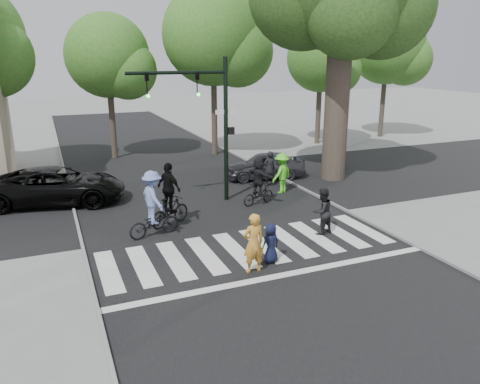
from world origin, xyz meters
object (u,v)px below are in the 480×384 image
object	(u,v)px
cyclist_left	(153,208)
cyclist_right	(259,184)
traffic_signal	(206,110)
car_grey	(265,165)
cyclist_mid	(170,200)
pedestrian_child	(271,243)
pedestrian_woman	(253,243)
car_suv	(57,186)
pedestrian_adult	(322,211)

from	to	relation	value
cyclist_left	cyclist_right	bearing A→B (deg)	21.08
traffic_signal	car_grey	size ratio (longest dim) A/B	1.50
cyclist_left	cyclist_mid	distance (m)	1.13
pedestrian_child	cyclist_mid	distance (m)	4.76
pedestrian_woman	cyclist_left	xyz separation A→B (m)	(-2.02, 3.88, 0.11)
pedestrian_woman	cyclist_mid	size ratio (longest dim) A/B	0.76
pedestrian_child	cyclist_left	distance (m)	4.47
cyclist_mid	cyclist_right	distance (m)	4.20
cyclist_right	cyclist_left	bearing A→B (deg)	-158.92
car_suv	car_grey	xyz separation A→B (m)	(9.88, 0.38, -0.09)
pedestrian_woman	car_suv	world-z (taller)	pedestrian_woman
car_suv	pedestrian_woman	bearing A→B (deg)	-138.73
pedestrian_woman	cyclist_right	size ratio (longest dim) A/B	0.89
cyclist_mid	car_grey	bearing A→B (deg)	37.94
cyclist_right	car_grey	distance (m)	4.29
pedestrian_adult	cyclist_right	bearing A→B (deg)	-93.84
traffic_signal	cyclist_mid	world-z (taller)	traffic_signal
pedestrian_child	pedestrian_adult	size ratio (longest dim) A/B	0.75
pedestrian_woman	cyclist_left	size ratio (longest dim) A/B	0.77
car_suv	cyclist_mid	bearing A→B (deg)	-127.17
pedestrian_child	car_grey	xyz separation A→B (m)	(4.17, 9.11, 0.06)
traffic_signal	pedestrian_woman	distance (m)	7.55
pedestrian_adult	cyclist_left	bearing A→B (deg)	-33.44
pedestrian_adult	cyclist_right	xyz separation A→B (m)	(-0.62, 3.92, 0.07)
pedestrian_child	pedestrian_woman	bearing A→B (deg)	15.94
traffic_signal	pedestrian_woman	size ratio (longest dim) A/B	3.35
cyclist_left	car_suv	world-z (taller)	cyclist_left
pedestrian_woman	pedestrian_adult	size ratio (longest dim) A/B	1.08
cyclist_left	pedestrian_adult	bearing A→B (deg)	-20.54
cyclist_left	traffic_signal	bearing A→B (deg)	44.90
pedestrian_adult	cyclist_right	world-z (taller)	cyclist_right
traffic_signal	pedestrian_adult	bearing A→B (deg)	-63.69
pedestrian_child	pedestrian_adult	bearing A→B (deg)	-163.40
pedestrian_woman	cyclist_left	distance (m)	4.38
pedestrian_child	cyclist_left	bearing A→B (deg)	-63.08
pedestrian_child	cyclist_right	distance (m)	5.76
pedestrian_woman	cyclist_right	bearing A→B (deg)	-118.80
traffic_signal	car_suv	world-z (taller)	traffic_signal
car_grey	pedestrian_adult	bearing A→B (deg)	-1.67
cyclist_mid	traffic_signal	bearing A→B (deg)	44.36
pedestrian_adult	cyclist_right	size ratio (longest dim) A/B	0.83
cyclist_left	cyclist_right	size ratio (longest dim) A/B	1.16
pedestrian_woman	cyclist_right	xyz separation A→B (m)	(2.83, 5.75, 0.00)
pedestrian_adult	car_grey	bearing A→B (deg)	-113.69
pedestrian_child	car_suv	size ratio (longest dim) A/B	0.22
pedestrian_adult	cyclist_left	world-z (taller)	cyclist_left
pedestrian_woman	pedestrian_child	bearing A→B (deg)	-155.22
car_grey	pedestrian_woman	bearing A→B (deg)	-18.24
pedestrian_child	cyclist_left	xyz separation A→B (m)	(-2.77, 3.49, 0.39)
cyclist_left	cyclist_right	world-z (taller)	cyclist_left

